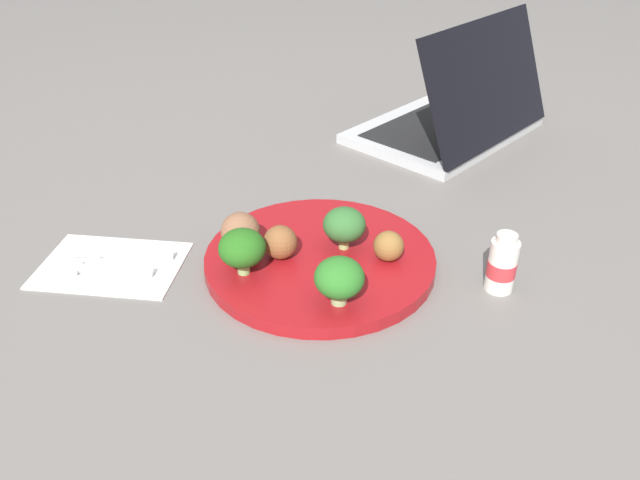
{
  "coord_description": "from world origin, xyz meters",
  "views": [
    {
      "loc": [
        -0.09,
        0.64,
        0.44
      ],
      "look_at": [
        0.0,
        0.0,
        0.04
      ],
      "focal_mm": 35.73,
      "sensor_mm": 36.0,
      "label": 1
    }
  ],
  "objects_px": {
    "broccoli_floret_far_rim": "(344,225)",
    "broccoli_floret_back_left": "(242,248)",
    "meatball_front_left": "(389,245)",
    "knife": "(111,253)",
    "broccoli_floret_front_left": "(339,278)",
    "fork": "(98,269)",
    "plate": "(320,259)",
    "yogurt_bottle": "(502,265)",
    "meatball_mid_right": "(241,230)",
    "meatball_center": "(280,242)",
    "laptop": "(455,116)",
    "napkin": "(111,264)"
  },
  "relations": [
    {
      "from": "broccoli_floret_back_left",
      "to": "fork",
      "type": "height_order",
      "value": "broccoli_floret_back_left"
    },
    {
      "from": "broccoli_floret_back_left",
      "to": "yogurt_bottle",
      "type": "relative_size",
      "value": 0.76
    },
    {
      "from": "plate",
      "to": "meatball_center",
      "type": "bearing_deg",
      "value": 14.65
    },
    {
      "from": "broccoli_floret_front_left",
      "to": "meatball_front_left",
      "type": "distance_m",
      "value": 0.11
    },
    {
      "from": "broccoli_floret_far_rim",
      "to": "napkin",
      "type": "distance_m",
      "value": 0.29
    },
    {
      "from": "meatball_front_left",
      "to": "fork",
      "type": "bearing_deg",
      "value": 9.49
    },
    {
      "from": "broccoli_floret_back_left",
      "to": "fork",
      "type": "distance_m",
      "value": 0.18
    },
    {
      "from": "broccoli_floret_far_rim",
      "to": "plate",
      "type": "bearing_deg",
      "value": 34.17
    },
    {
      "from": "meatball_center",
      "to": "meatball_mid_right",
      "type": "distance_m",
      "value": 0.05
    },
    {
      "from": "broccoli_floret_front_left",
      "to": "broccoli_floret_back_left",
      "type": "bearing_deg",
      "value": -19.87
    },
    {
      "from": "meatball_mid_right",
      "to": "knife",
      "type": "relative_size",
      "value": 0.33
    },
    {
      "from": "broccoli_floret_front_left",
      "to": "meatball_mid_right",
      "type": "distance_m",
      "value": 0.16
    },
    {
      "from": "meatball_front_left",
      "to": "knife",
      "type": "distance_m",
      "value": 0.34
    },
    {
      "from": "meatball_front_left",
      "to": "laptop",
      "type": "relative_size",
      "value": 0.09
    },
    {
      "from": "plate",
      "to": "broccoli_floret_back_left",
      "type": "bearing_deg",
      "value": 31.53
    },
    {
      "from": "broccoli_floret_far_rim",
      "to": "yogurt_bottle",
      "type": "xyz_separation_m",
      "value": [
        -0.18,
        0.04,
        -0.02
      ]
    },
    {
      "from": "broccoli_floret_back_left",
      "to": "yogurt_bottle",
      "type": "bearing_deg",
      "value": -174.15
    },
    {
      "from": "meatball_mid_right",
      "to": "meatball_front_left",
      "type": "bearing_deg",
      "value": 179.88
    },
    {
      "from": "napkin",
      "to": "laptop",
      "type": "distance_m",
      "value": 0.63
    },
    {
      "from": "plate",
      "to": "broccoli_floret_far_rim",
      "type": "height_order",
      "value": "broccoli_floret_far_rim"
    },
    {
      "from": "knife",
      "to": "meatball_mid_right",
      "type": "bearing_deg",
      "value": -172.41
    },
    {
      "from": "plate",
      "to": "yogurt_bottle",
      "type": "height_order",
      "value": "yogurt_bottle"
    },
    {
      "from": "plate",
      "to": "fork",
      "type": "distance_m",
      "value": 0.27
    },
    {
      "from": "plate",
      "to": "laptop",
      "type": "distance_m",
      "value": 0.46
    },
    {
      "from": "broccoli_floret_front_left",
      "to": "yogurt_bottle",
      "type": "height_order",
      "value": "yogurt_bottle"
    },
    {
      "from": "broccoli_floret_far_rim",
      "to": "meatball_front_left",
      "type": "relative_size",
      "value": 1.46
    },
    {
      "from": "laptop",
      "to": "broccoli_floret_back_left",
      "type": "bearing_deg",
      "value": 61.35
    },
    {
      "from": "broccoli_floret_front_left",
      "to": "meatball_center",
      "type": "bearing_deg",
      "value": -45.38
    },
    {
      "from": "broccoli_floret_back_left",
      "to": "meatball_center",
      "type": "distance_m",
      "value": 0.05
    },
    {
      "from": "plate",
      "to": "meatball_front_left",
      "type": "bearing_deg",
      "value": -178.22
    },
    {
      "from": "broccoli_floret_far_rim",
      "to": "broccoli_floret_back_left",
      "type": "bearing_deg",
      "value": 32.2
    },
    {
      "from": "plate",
      "to": "broccoli_floret_front_left",
      "type": "distance_m",
      "value": 0.11
    },
    {
      "from": "broccoli_floret_back_left",
      "to": "napkin",
      "type": "relative_size",
      "value": 0.33
    },
    {
      "from": "plate",
      "to": "meatball_front_left",
      "type": "height_order",
      "value": "meatball_front_left"
    },
    {
      "from": "meatball_front_left",
      "to": "meatball_mid_right",
      "type": "bearing_deg",
      "value": -0.12
    },
    {
      "from": "broccoli_floret_back_left",
      "to": "laptop",
      "type": "relative_size",
      "value": 0.14
    },
    {
      "from": "broccoli_floret_back_left",
      "to": "laptop",
      "type": "distance_m",
      "value": 0.54
    },
    {
      "from": "knife",
      "to": "meatball_front_left",
      "type": "bearing_deg",
      "value": -176.44
    },
    {
      "from": "napkin",
      "to": "knife",
      "type": "relative_size",
      "value": 1.17
    },
    {
      "from": "broccoli_floret_far_rim",
      "to": "meatball_mid_right",
      "type": "xyz_separation_m",
      "value": [
        0.12,
        0.02,
        -0.01
      ]
    },
    {
      "from": "napkin",
      "to": "plate",
      "type": "bearing_deg",
      "value": -171.82
    },
    {
      "from": "broccoli_floret_back_left",
      "to": "yogurt_bottle",
      "type": "height_order",
      "value": "yogurt_bottle"
    },
    {
      "from": "plate",
      "to": "broccoli_floret_front_left",
      "type": "xyz_separation_m",
      "value": [
        -0.03,
        0.09,
        0.04
      ]
    },
    {
      "from": "meatball_front_left",
      "to": "yogurt_bottle",
      "type": "relative_size",
      "value": 0.5
    },
    {
      "from": "broccoli_floret_far_rim",
      "to": "broccoli_floret_back_left",
      "type": "relative_size",
      "value": 0.96
    },
    {
      "from": "meatball_front_left",
      "to": "fork",
      "type": "relative_size",
      "value": 0.3
    },
    {
      "from": "plate",
      "to": "broccoli_floret_back_left",
      "type": "distance_m",
      "value": 0.11
    },
    {
      "from": "broccoli_floret_far_rim",
      "to": "laptop",
      "type": "bearing_deg",
      "value": -110.35
    },
    {
      "from": "napkin",
      "to": "yogurt_bottle",
      "type": "distance_m",
      "value": 0.46
    },
    {
      "from": "broccoli_floret_front_left",
      "to": "fork",
      "type": "height_order",
      "value": "broccoli_floret_front_left"
    }
  ]
}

